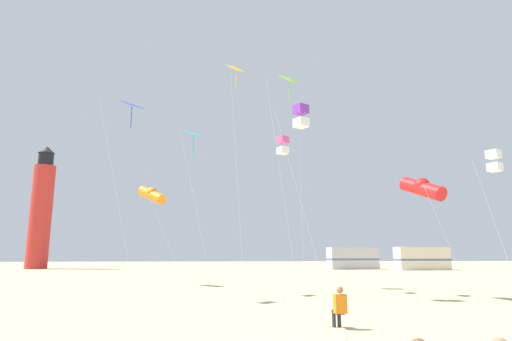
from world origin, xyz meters
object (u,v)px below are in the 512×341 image
rv_van_silver (353,258)px  kite_box_white (494,161)px  kite_flyer_standing (339,306)px  kite_diamond_gold (236,79)px  kite_tube_scarlet (422,188)px  kite_box_rainbow (283,146)px  rv_van_cream (422,259)px  kite_tube_orange (152,195)px  kite_box_violet (301,117)px  lighthouse_distant (41,210)px  kite_diamond_blue (131,112)px  kite_diamond_cyan (194,140)px  kite_diamond_lime (288,89)px

rv_van_silver → kite_box_white: bearing=-99.3°
kite_flyer_standing → kite_diamond_gold: bearing=-82.9°
rv_van_silver → kite_tube_scarlet: bearing=-106.5°
kite_box_rainbow → rv_van_cream: size_ratio=1.47×
kite_flyer_standing → kite_tube_orange: bearing=-69.5°
kite_tube_orange → kite_box_white: bearing=-23.6°
kite_box_rainbow → kite_tube_orange: bearing=161.9°
kite_box_violet → rv_van_cream: bearing=56.7°
kite_flyer_standing → lighthouse_distant: 56.02m
kite_diamond_gold → kite_diamond_blue: kite_diamond_gold is taller
kite_diamond_cyan → rv_van_silver: 38.41m
kite_tube_scarlet → kite_box_white: bearing=15.9°
kite_diamond_blue → rv_van_silver: size_ratio=1.42×
kite_flyer_standing → rv_van_cream: size_ratio=0.18×
kite_diamond_blue → rv_van_silver: kite_diamond_blue is taller
kite_flyer_standing → kite_tube_scarlet: kite_tube_scarlet is taller
kite_box_white → rv_van_silver: (2.84, 34.65, -5.49)m
kite_diamond_cyan → rv_van_silver: size_ratio=1.32×
kite_diamond_gold → kite_tube_orange: (-5.51, 4.88, -6.52)m
kite_tube_scarlet → kite_diamond_blue: size_ratio=0.63×
kite_diamond_cyan → kite_diamond_blue: bearing=-136.7°
lighthouse_distant → kite_diamond_blue: bearing=-63.5°
kite_diamond_gold → kite_box_white: kite_diamond_gold is taller
kite_tube_orange → rv_van_silver: size_ratio=1.02×
kite_box_violet → kite_flyer_standing: bearing=-94.0°
kite_diamond_blue → lighthouse_distant: 44.96m
kite_diamond_blue → rv_van_silver: bearing=58.6°
kite_flyer_standing → kite_diamond_blue: (-7.80, 7.84, 8.20)m
kite_box_white → lighthouse_distant: size_ratio=0.44×
kite_box_rainbow → lighthouse_distant: 44.20m
kite_diamond_blue → rv_van_silver: (21.69, 35.50, -7.42)m
kite_diamond_cyan → kite_box_violet: bearing=-25.8°
kite_box_violet → kite_tube_orange: 12.90m
kite_diamond_cyan → kite_box_rainbow: size_ratio=0.92×
rv_van_silver → kite_flyer_standing: bearing=-112.4°
kite_tube_scarlet → kite_tube_orange: (-14.41, 9.72, 0.83)m
kite_diamond_lime → kite_tube_scarlet: bearing=-26.7°
kite_box_violet → kite_diamond_lime: (-0.23, 2.43, 2.45)m
kite_flyer_standing → kite_box_violet: 11.41m
kite_diamond_gold → kite_diamond_lime: kite_diamond_gold is taller
kite_diamond_lime → kite_box_violet: bearing=-84.6°
kite_diamond_cyan → kite_diamond_lime: 6.08m
kite_diamond_cyan → rv_van_cream: kite_diamond_cyan is taller
kite_diamond_gold → rv_van_cream: size_ratio=2.07×
lighthouse_distant → rv_van_silver: size_ratio=2.54×
kite_tube_scarlet → kite_diamond_gold: (-8.90, 4.84, 7.35)m
kite_box_rainbow → rv_van_cream: (21.10, 25.75, -7.52)m
kite_box_white → kite_diamond_blue: 18.97m
kite_diamond_lime → lighthouse_distant: bearing=126.8°
kite_tube_scarlet → kite_diamond_blue: kite_diamond_blue is taller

